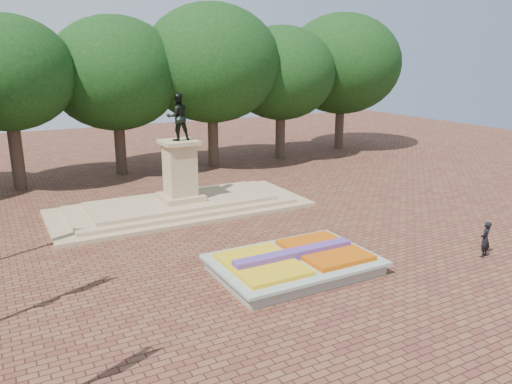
% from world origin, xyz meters
% --- Properties ---
extents(ground, '(90.00, 90.00, 0.00)m').
position_xyz_m(ground, '(0.00, 0.00, 0.00)').
color(ground, brown).
rests_on(ground, ground).
extents(flower_bed, '(6.30, 4.30, 0.91)m').
position_xyz_m(flower_bed, '(1.03, -2.00, 0.38)').
color(flower_bed, gray).
rests_on(flower_bed, ground).
extents(monument, '(14.00, 6.00, 6.40)m').
position_xyz_m(monument, '(0.00, 8.00, 0.88)').
color(monument, tan).
rests_on(monument, ground).
extents(tree_row_back, '(44.80, 8.80, 10.43)m').
position_xyz_m(tree_row_back, '(2.33, 18.00, 6.67)').
color(tree_row_back, '#39271F').
rests_on(tree_row_back, ground).
extents(pedestrian, '(0.66, 0.54, 1.57)m').
position_xyz_m(pedestrian, '(8.95, -4.55, 0.78)').
color(pedestrian, black).
rests_on(pedestrian, ground).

